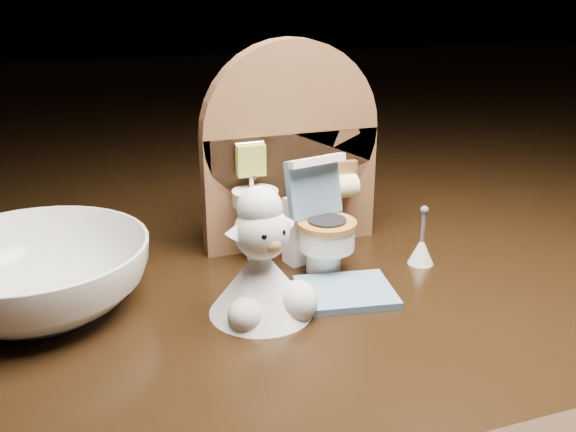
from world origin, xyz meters
name	(u,v)px	position (x,y,z in m)	size (l,w,h in m)	color
backdrop_panel	(290,159)	(0.00, 0.06, 0.07)	(0.13, 0.05, 0.15)	brown
toy_toilet	(318,228)	(0.00, 0.02, 0.03)	(0.04, 0.05, 0.08)	white
bath_mat	(346,292)	(0.01, -0.03, 0.00)	(0.06, 0.05, 0.00)	slate
toilet_brush	(421,249)	(0.07, 0.00, 0.01)	(0.02, 0.02, 0.04)	white
plush_lamb	(263,270)	(-0.05, -0.03, 0.03)	(0.06, 0.06, 0.08)	silver
ceramic_bowl	(38,277)	(-0.18, 0.02, 0.02)	(0.13, 0.13, 0.04)	white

